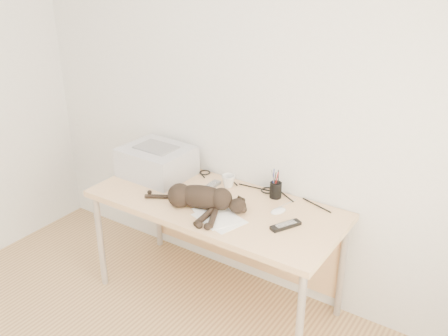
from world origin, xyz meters
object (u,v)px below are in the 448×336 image
Objects in this scene: printer at (157,161)px; mug at (228,181)px; cat at (199,198)px; pen_cup at (276,190)px; mouse at (278,209)px; desk at (223,215)px.

mug is at bearing 12.59° from printer.
cat is 0.50m from pen_cup.
cat reaches higher than mouse.
desk is at bearing -155.45° from mouse.
cat is 0.48m from mouse.
pen_cup is at bearing 32.11° from desk.
mug is at bearing -173.45° from mouse.
printer is at bearing -158.50° from mouse.
mug is (-0.05, 0.14, 0.17)m from desk.
pen_cup is at bearing 145.19° from mouse.
printer is at bearing 139.58° from cat.
pen_cup reaches higher than mug.
printer is at bearing -169.59° from pen_cup.
desk is 15.07× the size of mouse.
desk is 8.34× the size of pen_cup.
pen_cup reaches higher than cat.
printer is at bearing 177.69° from desk.
mouse is (0.43, 0.22, -0.05)m from cat.
mug reaches higher than desk.
cat is at bearing -130.38° from pen_cup.
mouse is (0.94, -0.00, -0.09)m from printer.
mouse is (0.39, 0.02, 0.15)m from desk.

